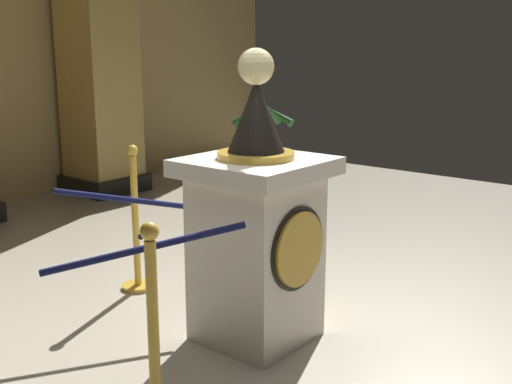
{
  "coord_description": "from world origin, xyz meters",
  "views": [
    {
      "loc": [
        -2.9,
        -2.3,
        1.77
      ],
      "look_at": [
        -0.06,
        0.03,
        0.92
      ],
      "focal_mm": 44.98,
      "sensor_mm": 36.0,
      "label": 1
    }
  ],
  "objects_px": {
    "pedestal_clock": "(257,230)",
    "stanchion_near": "(136,239)",
    "stanchion_far": "(155,375)",
    "potted_palm_right": "(263,160)"
  },
  "relations": [
    {
      "from": "stanchion_far",
      "to": "pedestal_clock",
      "type": "bearing_deg",
      "value": 18.36
    },
    {
      "from": "pedestal_clock",
      "to": "stanchion_near",
      "type": "relative_size",
      "value": 1.63
    },
    {
      "from": "pedestal_clock",
      "to": "stanchion_far",
      "type": "relative_size",
      "value": 1.65
    },
    {
      "from": "stanchion_far",
      "to": "potted_palm_right",
      "type": "distance_m",
      "value": 5.39
    },
    {
      "from": "potted_palm_right",
      "to": "stanchion_near",
      "type": "bearing_deg",
      "value": -156.56
    },
    {
      "from": "stanchion_far",
      "to": "potted_palm_right",
      "type": "xyz_separation_m",
      "value": [
        4.49,
        2.99,
        -0.02
      ]
    },
    {
      "from": "pedestal_clock",
      "to": "stanchion_far",
      "type": "height_order",
      "value": "pedestal_clock"
    },
    {
      "from": "pedestal_clock",
      "to": "stanchion_near",
      "type": "distance_m",
      "value": 1.23
    },
    {
      "from": "pedestal_clock",
      "to": "potted_palm_right",
      "type": "xyz_separation_m",
      "value": [
        3.31,
        2.6,
        -0.33
      ]
    },
    {
      "from": "stanchion_near",
      "to": "potted_palm_right",
      "type": "relative_size",
      "value": 0.97
    }
  ]
}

